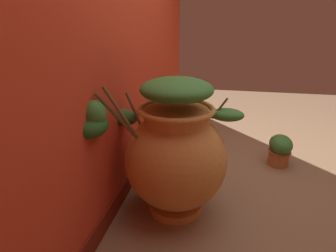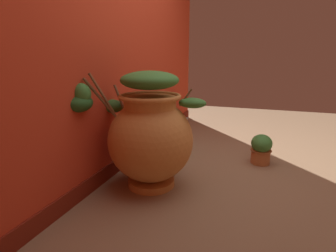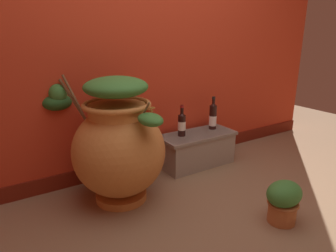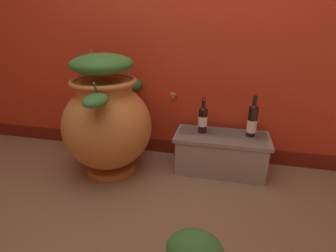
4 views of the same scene
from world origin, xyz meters
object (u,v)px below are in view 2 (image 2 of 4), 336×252
terracotta_urn (149,133)px  wine_bottle_left (157,115)px  wine_bottle_middle (168,108)px  potted_shrub (261,148)px

terracotta_urn → wine_bottle_left: size_ratio=3.24×
wine_bottle_middle → potted_shrub: (-0.30, -1.12, -0.29)m
terracotta_urn → wine_bottle_left: 0.78m
terracotta_urn → potted_shrub: 1.25m
terracotta_urn → wine_bottle_middle: 1.16m
terracotta_urn → wine_bottle_left: bearing=16.6°
terracotta_urn → potted_shrub: (0.83, -0.89, -0.30)m
wine_bottle_left → wine_bottle_middle: 0.39m
terracotta_urn → wine_bottle_left: terracotta_urn is taller
terracotta_urn → wine_bottle_middle: terracotta_urn is taller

